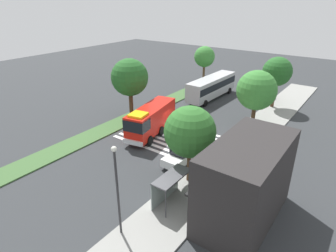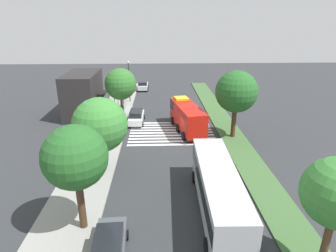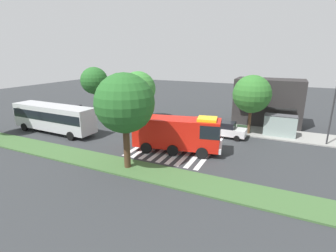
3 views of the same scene
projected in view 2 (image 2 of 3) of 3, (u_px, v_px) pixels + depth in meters
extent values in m
plane|color=#2D3033|center=(172.00, 138.00, 33.99)|extent=(120.00, 120.00, 0.00)
cube|color=gray|center=(105.00, 138.00, 33.68)|extent=(60.00, 4.54, 0.14)
cube|color=#3D6033|center=(232.00, 136.00, 34.22)|extent=(60.00, 3.00, 0.14)
cube|color=silver|center=(173.00, 145.00, 32.08)|extent=(0.45, 10.41, 0.01)
cube|color=silver|center=(172.00, 141.00, 32.92)|extent=(0.45, 10.41, 0.01)
cube|color=silver|center=(172.00, 138.00, 33.76)|extent=(0.45, 10.41, 0.01)
cube|color=silver|center=(172.00, 135.00, 34.60)|extent=(0.45, 10.41, 0.01)
cube|color=silver|center=(171.00, 133.00, 35.44)|extent=(0.45, 10.41, 0.01)
cube|color=silver|center=(171.00, 130.00, 36.28)|extent=(0.45, 10.41, 0.01)
cube|color=silver|center=(171.00, 127.00, 37.12)|extent=(0.45, 10.41, 0.01)
cube|color=silver|center=(170.00, 125.00, 37.96)|extent=(0.45, 10.41, 0.01)
cube|color=silver|center=(170.00, 123.00, 38.80)|extent=(0.45, 10.41, 0.01)
cube|color=red|center=(181.00, 109.00, 37.93)|extent=(2.92, 2.84, 2.85)
cube|color=red|center=(190.00, 120.00, 34.12)|extent=(6.21, 3.47, 2.83)
cube|color=black|center=(180.00, 105.00, 38.07)|extent=(2.24, 2.73, 1.26)
cube|color=silver|center=(178.00, 115.00, 39.58)|extent=(0.69, 2.41, 0.50)
cube|color=yellow|center=(181.00, 98.00, 37.38)|extent=(2.05, 1.98, 0.24)
cylinder|color=black|center=(173.00, 121.00, 37.96)|extent=(1.14, 0.50, 1.10)
cylinder|color=black|center=(190.00, 119.00, 38.46)|extent=(1.14, 0.50, 1.10)
cylinder|color=black|center=(184.00, 136.00, 33.03)|extent=(1.14, 0.50, 1.10)
cylinder|color=black|center=(203.00, 134.00, 33.54)|extent=(1.14, 0.50, 1.10)
cylinder|color=black|center=(178.00, 128.00, 35.44)|extent=(1.14, 0.50, 1.10)
cylinder|color=black|center=(196.00, 126.00, 35.94)|extent=(1.14, 0.50, 1.10)
cube|color=#474C51|center=(110.00, 250.00, 16.57)|extent=(4.88, 2.08, 0.81)
cube|color=black|center=(108.00, 243.00, 16.08)|extent=(2.76, 1.75, 0.66)
cylinder|color=black|center=(98.00, 237.00, 18.10)|extent=(0.65, 0.25, 0.64)
cylinder|color=black|center=(127.00, 235.00, 18.26)|extent=(0.65, 0.25, 0.64)
cube|color=silver|center=(136.00, 118.00, 38.57)|extent=(4.81, 1.91, 0.81)
cube|color=black|center=(136.00, 113.00, 38.08)|extent=(2.70, 1.66, 0.68)
cylinder|color=black|center=(131.00, 117.00, 40.17)|extent=(0.64, 0.23, 0.64)
cylinder|color=black|center=(144.00, 117.00, 40.20)|extent=(0.64, 0.23, 0.64)
cylinder|color=black|center=(129.00, 125.00, 37.22)|extent=(0.64, 0.23, 0.64)
cylinder|color=black|center=(143.00, 125.00, 37.25)|extent=(0.64, 0.23, 0.64)
cube|color=silver|center=(143.00, 86.00, 56.69)|extent=(4.73, 1.91, 0.78)
cube|color=black|center=(143.00, 83.00, 56.22)|extent=(2.65, 1.68, 0.64)
cylinder|color=black|center=(139.00, 86.00, 58.24)|extent=(0.64, 0.22, 0.64)
cylinder|color=black|center=(148.00, 86.00, 58.32)|extent=(0.64, 0.22, 0.64)
cylinder|color=black|center=(138.00, 90.00, 55.34)|extent=(0.64, 0.22, 0.64)
cylinder|color=black|center=(148.00, 90.00, 55.41)|extent=(0.64, 0.22, 0.64)
cube|color=#B2B2B7|center=(218.00, 188.00, 20.35)|extent=(11.44, 2.85, 2.90)
cube|color=black|center=(218.00, 184.00, 20.23)|extent=(11.22, 2.89, 1.04)
cylinder|color=black|center=(249.00, 246.00, 17.16)|extent=(1.01, 0.33, 1.00)
cylinder|color=black|center=(207.00, 246.00, 17.13)|extent=(1.01, 0.33, 1.00)
cylinder|color=black|center=(223.00, 177.00, 24.61)|extent=(1.01, 0.33, 1.00)
cylinder|color=black|center=(194.00, 177.00, 24.58)|extent=(1.01, 0.33, 1.00)
cube|color=#4C4C51|center=(120.00, 94.00, 43.18)|extent=(3.50, 1.40, 0.12)
cube|color=#8C9E99|center=(125.00, 102.00, 43.63)|extent=(3.50, 0.08, 2.40)
cylinder|color=#333338|center=(115.00, 105.00, 42.00)|extent=(0.08, 0.08, 2.40)
cylinder|color=#333338|center=(118.00, 99.00, 45.18)|extent=(0.08, 0.08, 2.40)
cube|color=#2D472D|center=(119.00, 115.00, 40.16)|extent=(1.60, 0.50, 0.08)
cube|color=#2D472D|center=(121.00, 113.00, 40.08)|extent=(1.60, 0.06, 0.45)
cube|color=black|center=(119.00, 118.00, 39.57)|extent=(0.08, 0.45, 0.37)
cube|color=black|center=(120.00, 115.00, 40.92)|extent=(0.08, 0.45, 0.37)
cylinder|color=#2D2D30|center=(129.00, 83.00, 47.33)|extent=(0.16, 0.16, 6.40)
sphere|color=white|center=(128.00, 62.00, 46.12)|extent=(0.36, 0.36, 0.36)
cube|color=#282626|center=(83.00, 94.00, 41.07)|extent=(8.61, 4.31, 6.17)
cube|color=black|center=(101.00, 96.00, 41.26)|extent=(6.89, 0.80, 0.16)
cylinder|color=#47301E|center=(81.00, 203.00, 18.62)|extent=(0.49, 0.49, 3.82)
sphere|color=#235B23|center=(75.00, 157.00, 17.42)|extent=(4.11, 4.11, 4.11)
cylinder|color=#47301E|center=(103.00, 156.00, 26.09)|extent=(0.50, 0.50, 2.73)
sphere|color=#387F33|center=(100.00, 125.00, 24.99)|extent=(4.91, 4.91, 4.91)
cylinder|color=#513823|center=(122.00, 106.00, 40.34)|extent=(0.34, 0.34, 3.21)
sphere|color=#2D6B28|center=(121.00, 84.00, 39.23)|extent=(4.37, 4.37, 4.37)
cylinder|color=#513823|center=(326.00, 244.00, 15.21)|extent=(0.41, 0.41, 3.85)
cylinder|color=#47301E|center=(234.00, 121.00, 33.35)|extent=(0.54, 0.54, 3.81)
sphere|color=#235B23|center=(236.00, 92.00, 32.08)|extent=(4.80, 4.80, 4.80)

